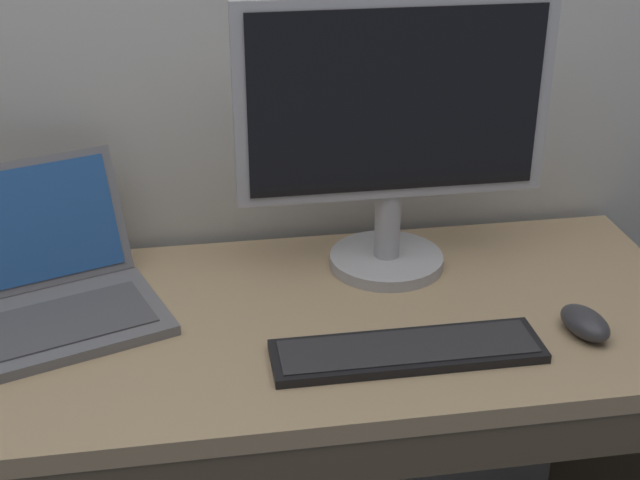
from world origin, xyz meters
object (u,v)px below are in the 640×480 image
(external_monitor, at_px, (393,130))
(wired_keyboard, at_px, (407,351))
(laptop_space_gray, at_px, (59,295))
(computer_mouse, at_px, (585,323))

(external_monitor, height_order, wired_keyboard, external_monitor)
(laptop_space_gray, xyz_separation_m, wired_keyboard, (0.54, -0.21, -0.03))
(laptop_space_gray, height_order, computer_mouse, laptop_space_gray)
(wired_keyboard, bearing_deg, computer_mouse, 3.01)
(laptop_space_gray, distance_m, external_monitor, 0.63)
(external_monitor, relative_size, computer_mouse, 5.27)
(computer_mouse, bearing_deg, external_monitor, 121.66)
(laptop_space_gray, bearing_deg, external_monitor, 7.31)
(laptop_space_gray, relative_size, external_monitor, 0.74)
(computer_mouse, bearing_deg, laptop_space_gray, 154.35)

